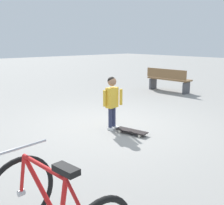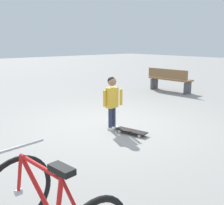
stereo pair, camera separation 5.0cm
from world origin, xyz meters
TOP-DOWN VIEW (x-y plane):
  - ground_plane at (0.00, 0.00)m, footprint 50.00×50.00m
  - child_person at (0.13, -0.17)m, footprint 0.21×0.39m
  - skateboard at (0.60, -0.10)m, footprint 0.66×0.32m
  - street_bench at (-1.82, 4.16)m, footprint 1.62×0.52m

SIDE VIEW (x-z plane):
  - ground_plane at x=0.00m, z-range 0.00..0.00m
  - skateboard at x=0.60m, z-range 0.02..0.10m
  - street_bench at x=-1.82m, z-range 0.02..0.82m
  - child_person at x=0.13m, z-range 0.13..1.19m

